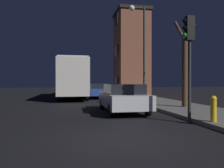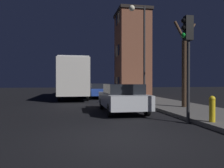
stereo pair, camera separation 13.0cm
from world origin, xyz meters
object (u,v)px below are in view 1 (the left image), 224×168
(streetlamp, at_px, (140,38))
(car_mid_lane, at_px, (98,90))
(traffic_light, at_px, (189,46))
(bare_tree, at_px, (185,66))
(car_near_lane, at_px, (123,97))
(bus, at_px, (73,76))
(fire_hydrant, at_px, (213,108))

(streetlamp, relative_size, car_mid_lane, 1.42)
(traffic_light, bearing_deg, bare_tree, 62.94)
(car_mid_lane, bearing_deg, car_near_lane, -89.79)
(bare_tree, distance_m, bus, 11.97)
(bus, bearing_deg, car_mid_lane, -13.94)
(bus, bearing_deg, car_near_lane, -77.10)
(streetlamp, height_order, bus, streetlamp)
(streetlamp, height_order, car_mid_lane, streetlamp)
(traffic_light, relative_size, fire_hydrant, 4.41)
(bare_tree, xyz_separation_m, bus, (-6.17, 10.25, -0.32))
(car_near_lane, bearing_deg, streetlamp, 60.56)
(bus, height_order, car_near_lane, bus)
(car_near_lane, bearing_deg, fire_hydrant, -60.47)
(streetlamp, xyz_separation_m, bus, (-4.57, 7.02, -2.52))
(streetlamp, relative_size, traffic_light, 1.68)
(car_mid_lane, height_order, fire_hydrant, car_mid_lane)
(car_mid_lane, distance_m, fire_hydrant, 14.38)
(bus, height_order, car_mid_lane, bus)
(streetlamp, height_order, car_near_lane, streetlamp)
(traffic_light, height_order, car_mid_lane, traffic_light)
(bare_tree, bearing_deg, car_mid_lane, 111.23)
(traffic_light, relative_size, car_mid_lane, 0.85)
(bus, distance_m, car_near_lane, 11.11)
(fire_hydrant, bearing_deg, streetlamp, 91.37)
(bare_tree, distance_m, car_mid_lane, 10.48)
(bare_tree, xyz_separation_m, fire_hydrant, (-1.42, -4.54, -1.80))
(traffic_light, xyz_separation_m, bare_tree, (1.97, 3.87, -0.44))
(streetlamp, distance_m, bare_tree, 4.22)
(streetlamp, distance_m, car_near_lane, 5.78)
(traffic_light, relative_size, bare_tree, 0.81)
(streetlamp, distance_m, bus, 8.75)
(traffic_light, bearing_deg, fire_hydrant, -50.79)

